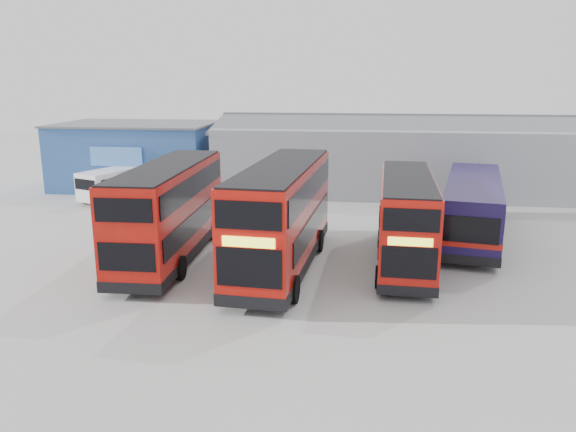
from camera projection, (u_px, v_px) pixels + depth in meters
The scene contains 8 objects.
ground_plane at pixel (278, 263), 26.92m from camera, with size 120.00×120.00×0.00m, color #999994.
office_block at pixel (138, 155), 45.30m from camera, with size 12.30×8.32×5.12m.
maintenance_shed at pixel (413, 156), 44.60m from camera, with size 30.50×12.00×5.89m.
double_decker_left at pixel (170, 213), 27.04m from camera, with size 2.98×11.10×4.67m.
double_decker_centre at pixel (282, 218), 25.70m from camera, with size 3.65×11.72×4.88m.
double_decker_right at pixel (406, 221), 26.39m from camera, with size 2.94×10.13×4.24m.
single_decker_blue at pixel (472, 209), 30.83m from camera, with size 5.11×12.45×3.30m.
panel_van at pixel (114, 183), 40.21m from camera, with size 3.88×5.61×2.29m.
Camera 1 is at (3.61, -25.32, 8.72)m, focal length 35.00 mm.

